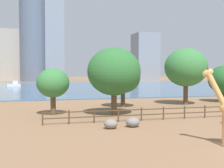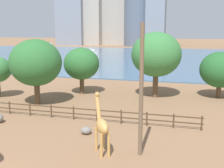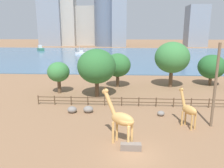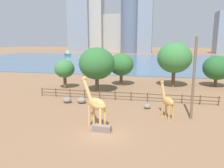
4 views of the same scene
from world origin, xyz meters
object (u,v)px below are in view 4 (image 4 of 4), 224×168
(tree_right_small, at_px, (217,68))
(boat_ferry, at_px, (102,58))
(boulder_by_pole, at_px, (82,100))
(tree_left_small, at_px, (121,65))
(giraffe_tall, at_px, (95,103))
(tree_left_large, at_px, (174,58))
(boulder_near_fence, at_px, (147,106))
(utility_pole, at_px, (194,79))
(feeding_trough, at_px, (102,128))
(tree_right_tall, at_px, (97,64))
(boulder_small, at_px, (67,100))
(boat_sailboat, at_px, (68,54))
(tree_center_broad, at_px, (65,69))

(tree_right_small, distance_m, boat_ferry, 65.76)
(boulder_by_pole, relative_size, tree_left_small, 0.20)
(giraffe_tall, relative_size, tree_left_large, 0.62)
(tree_right_small, bearing_deg, boulder_by_pole, -142.75)
(boulder_near_fence, bearing_deg, tree_left_small, 112.36)
(utility_pole, bearing_deg, tree_left_large, 93.16)
(boulder_near_fence, relative_size, tree_left_small, 0.14)
(giraffe_tall, xyz_separation_m, tree_left_large, (8.78, 21.75, 3.01))
(boulder_near_fence, distance_m, boat_ferry, 75.28)
(tree_left_large, bearing_deg, feeding_trough, -108.96)
(tree_right_tall, relative_size, boat_ferry, 1.68)
(giraffe_tall, bearing_deg, boulder_small, -19.71)
(utility_pole, xyz_separation_m, tree_left_small, (-10.77, 16.84, -0.43))
(boulder_near_fence, bearing_deg, tree_right_tall, 139.17)
(boulder_near_fence, bearing_deg, giraffe_tall, -123.96)
(utility_pole, bearing_deg, boat_sailboat, 120.58)
(giraffe_tall, distance_m, boulder_near_fence, 8.81)
(boat_ferry, bearing_deg, boulder_small, 84.75)
(tree_left_large, relative_size, tree_right_tall, 1.10)
(tree_left_small, bearing_deg, tree_center_broad, -153.35)
(utility_pole, xyz_separation_m, tree_center_broad, (-20.34, 12.04, -0.94))
(tree_left_large, relative_size, boat_ferry, 1.85)
(boulder_by_pole, height_order, tree_right_tall, tree_right_tall)
(tree_right_small, bearing_deg, utility_pole, -109.69)
(feeding_trough, bearing_deg, tree_right_small, 57.51)
(tree_left_large, bearing_deg, boulder_near_fence, -105.27)
(tree_center_broad, relative_size, boat_ferry, 1.16)
(tree_right_tall, bearing_deg, boulder_near_fence, -40.83)
(boulder_small, height_order, boat_ferry, boat_ferry)
(boulder_small, xyz_separation_m, tree_right_small, (22.88, 16.07, 3.17))
(boulder_near_fence, height_order, boulder_by_pole, boulder_by_pole)
(feeding_trough, relative_size, tree_left_large, 0.22)
(utility_pole, height_order, tree_left_small, utility_pole)
(boat_ferry, bearing_deg, tree_left_large, 100.77)
(boulder_near_fence, xyz_separation_m, tree_right_tall, (-8.82, 7.63, 4.51))
(boulder_by_pole, bearing_deg, boulder_small, -173.98)
(tree_right_small, bearing_deg, tree_center_broad, -165.36)
(tree_right_small, bearing_deg, tree_left_small, -172.57)
(giraffe_tall, bearing_deg, tree_right_tall, -44.57)
(utility_pole, relative_size, tree_right_tall, 1.20)
(tree_right_small, bearing_deg, boat_ferry, 123.56)
(tree_center_broad, distance_m, tree_right_tall, 6.89)
(boulder_by_pole, distance_m, boat_ferry, 72.29)
(boulder_near_fence, distance_m, boat_sailboat, 103.33)
(boulder_by_pole, relative_size, boat_sailboat, 0.19)
(boulder_small, distance_m, tree_right_small, 28.14)
(tree_right_small, bearing_deg, giraffe_tall, -125.21)
(giraffe_tall, distance_m, boulder_by_pole, 8.99)
(utility_pole, height_order, boulder_near_fence, utility_pole)
(feeding_trough, height_order, tree_center_broad, tree_center_broad)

